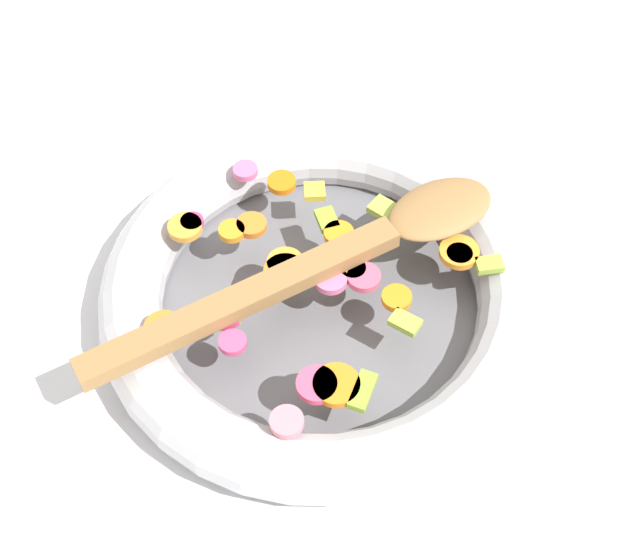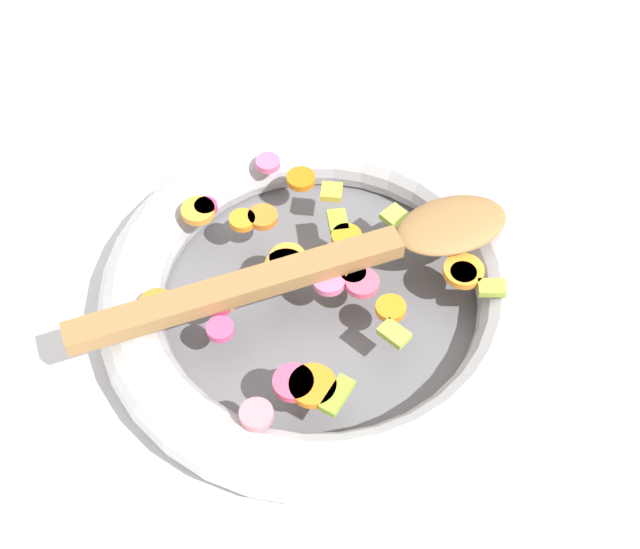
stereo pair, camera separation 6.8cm
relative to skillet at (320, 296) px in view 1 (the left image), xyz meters
name	(u,v)px [view 1 (the left image)]	position (x,y,z in m)	size (l,w,h in m)	color
ground_plane	(320,311)	(0.00, 0.00, -0.02)	(4.00, 4.00, 0.00)	silver
skillet	(320,296)	(0.00, 0.00, 0.00)	(0.35, 0.35, 0.05)	slate
chopped_vegetables	(311,279)	(0.00, 0.01, 0.03)	(0.23, 0.24, 0.01)	orange
wooden_spoon	(340,255)	(-0.01, -0.02, 0.04)	(0.15, 0.34, 0.01)	olive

